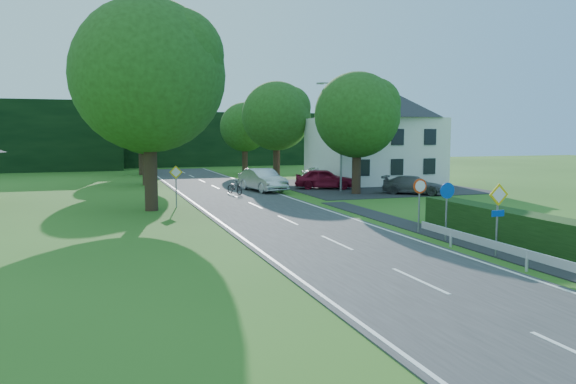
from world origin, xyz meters
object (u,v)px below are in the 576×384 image
object	(u,v)px
motorcycle	(235,187)
parked_car_grey	(414,185)
parked_car_red	(324,179)
parked_car_silver_a	(326,175)
streetlight	(340,131)
parasol	(348,173)
moving_car	(263,180)

from	to	relation	value
motorcycle	parked_car_grey	world-z (taller)	parked_car_grey
parked_car_red	parked_car_silver_a	distance (m)	5.42
streetlight	parked_car_silver_a	world-z (taller)	streetlight
parasol	parked_car_grey	bearing A→B (deg)	-74.80
motorcycle	parked_car_grey	bearing A→B (deg)	-35.50
moving_car	parasol	size ratio (longest dim) A/B	2.07
moving_car	parked_car_grey	world-z (taller)	moving_car
parked_car_grey	streetlight	bearing A→B (deg)	92.04
streetlight	parked_car_silver_a	distance (m)	8.16
motorcycle	parked_car_silver_a	xyz separation A→B (m)	(9.72, 6.75, 0.19)
streetlight	motorcycle	distance (m)	8.76
parked_car_grey	parasol	distance (m)	7.22
motorcycle	parked_car_red	xyz separation A→B (m)	(7.50, 1.81, 0.27)
streetlight	parked_car_red	bearing A→B (deg)	99.18
parked_car_grey	parasol	world-z (taller)	parasol
parked_car_silver_a	parked_car_grey	distance (m)	10.75
moving_car	parked_car_red	bearing A→B (deg)	-7.54
moving_car	parked_car_red	distance (m)	5.04
parked_car_grey	motorcycle	bearing A→B (deg)	114.61
moving_car	parked_car_silver_a	xyz separation A→B (m)	(7.25, 5.23, -0.14)
streetlight	parasol	distance (m)	5.32
parked_car_red	parasol	size ratio (longest dim) A/B	1.86
parked_car_silver_a	parasol	size ratio (longest dim) A/B	1.71
streetlight	motorcycle	size ratio (longest dim) A/B	4.24
streetlight	parked_car_red	world-z (taller)	streetlight
motorcycle	moving_car	bearing A→B (deg)	13.51
moving_car	parked_car_red	world-z (taller)	moving_car
parked_car_red	moving_car	bearing A→B (deg)	115.84
streetlight	parked_car_silver_a	size ratio (longest dim) A/B	1.92
moving_car	parked_car_silver_a	bearing A→B (deg)	24.97
parked_car_red	parked_car_grey	xyz separation A→B (m)	(4.52, -5.56, -0.13)
parked_car_silver_a	parked_car_grey	xyz separation A→B (m)	(2.30, -10.50, -0.05)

